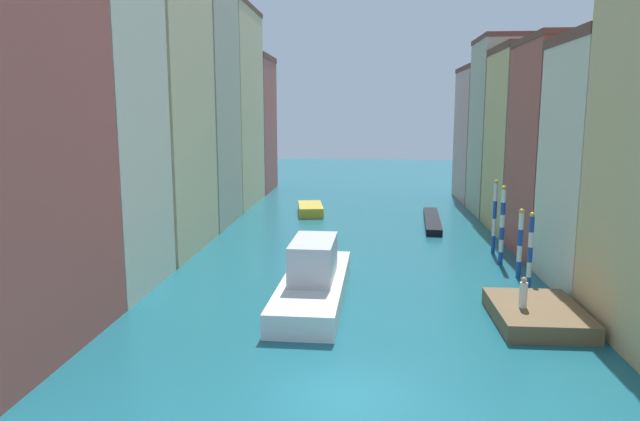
# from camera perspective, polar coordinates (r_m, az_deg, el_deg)

# --- Properties ---
(ground_plane) EXTENTS (154.00, 154.00, 0.00)m
(ground_plane) POSITION_cam_1_polar(r_m,az_deg,el_deg) (44.21, 3.56, -2.91)
(ground_plane) COLOR #196070
(building_left_1) EXTENTS (6.41, 7.46, 22.51)m
(building_left_1) POSITION_cam_1_polar(r_m,az_deg,el_deg) (33.47, -21.91, 11.85)
(building_left_1) COLOR beige
(building_left_1) RESTS_ON ground
(building_left_2) EXTENTS (6.41, 10.18, 22.28)m
(building_left_2) POSITION_cam_1_polar(r_m,az_deg,el_deg) (41.89, -16.28, 11.40)
(building_left_2) COLOR beige
(building_left_2) RESTS_ON ground
(building_left_3) EXTENTS (6.41, 8.87, 22.25)m
(building_left_3) POSITION_cam_1_polar(r_m,az_deg,el_deg) (51.16, -12.36, 11.14)
(building_left_3) COLOR #BCB299
(building_left_3) RESTS_ON ground
(building_left_4) EXTENTS (6.41, 12.11, 20.10)m
(building_left_4) POSITION_cam_1_polar(r_m,az_deg,el_deg) (61.35, -9.44, 9.93)
(building_left_4) COLOR beige
(building_left_4) RESTS_ON ground
(building_left_5) EXTENTS (6.41, 9.68, 16.23)m
(building_left_5) POSITION_cam_1_polar(r_m,az_deg,el_deg) (72.06, -7.30, 8.38)
(building_left_5) COLOR #B25147
(building_left_5) RESTS_ON ground
(building_right_1) EXTENTS (6.41, 7.33, 13.67)m
(building_right_1) POSITION_cam_1_polar(r_m,az_deg,el_deg) (34.89, 27.05, 4.09)
(building_right_1) COLOR beige
(building_right_1) RESTS_ON ground
(building_right_2) EXTENTS (6.41, 7.88, 14.39)m
(building_right_2) POSITION_cam_1_polar(r_m,az_deg,el_deg) (42.06, 23.11, 5.62)
(building_right_2) COLOR #B25147
(building_right_2) RESTS_ON ground
(building_right_3) EXTENTS (6.41, 8.05, 14.75)m
(building_right_3) POSITION_cam_1_polar(r_m,az_deg,el_deg) (49.93, 20.13, 6.52)
(building_right_3) COLOR #DBB77A
(building_right_3) RESTS_ON ground
(building_right_4) EXTENTS (6.41, 7.57, 16.36)m
(building_right_4) POSITION_cam_1_polar(r_m,az_deg,el_deg) (57.81, 18.01, 7.77)
(building_right_4) COLOR #BCB299
(building_right_4) RESTS_ON ground
(building_right_5) EXTENTS (6.41, 9.47, 14.38)m
(building_right_5) POSITION_cam_1_polar(r_m,az_deg,el_deg) (66.42, 16.21, 7.18)
(building_right_5) COLOR tan
(building_right_5) RESTS_ON ground
(waterfront_dock) EXTENTS (3.92, 5.48, 0.79)m
(waterfront_dock) POSITION_cam_1_polar(r_m,az_deg,el_deg) (28.98, 20.44, -9.46)
(waterfront_dock) COLOR brown
(waterfront_dock) RESTS_ON ground
(person_on_dock) EXTENTS (0.36, 0.36, 1.44)m
(person_on_dock) POSITION_cam_1_polar(r_m,az_deg,el_deg) (28.19, 19.26, -7.67)
(person_on_dock) COLOR white
(person_on_dock) RESTS_ON waterfront_dock
(mooring_pole_0) EXTENTS (0.28, 0.28, 4.35)m
(mooring_pole_0) POSITION_cam_1_polar(r_m,az_deg,el_deg) (33.11, 19.86, -3.80)
(mooring_pole_0) COLOR #1E479E
(mooring_pole_0) RESTS_ON ground
(mooring_pole_1) EXTENTS (0.31, 0.31, 4.09)m
(mooring_pole_1) POSITION_cam_1_polar(r_m,az_deg,el_deg) (35.80, 18.96, -2.98)
(mooring_pole_1) COLOR #1E479E
(mooring_pole_1) RESTS_ON ground
(mooring_pole_2) EXTENTS (0.32, 0.32, 5.04)m
(mooring_pole_2) POSITION_cam_1_polar(r_m,az_deg,el_deg) (38.53, 17.38, -1.30)
(mooring_pole_2) COLOR #1E479E
(mooring_pole_2) RESTS_ON ground
(mooring_pole_3) EXTENTS (0.28, 0.28, 5.06)m
(mooring_pole_3) POSITION_cam_1_polar(r_m,az_deg,el_deg) (41.41, 16.70, -0.53)
(mooring_pole_3) COLOR #1E479E
(mooring_pole_3) RESTS_ON ground
(vaporetto_white) EXTENTS (3.46, 11.82, 3.13)m
(vaporetto_white) POSITION_cam_1_polar(r_m,az_deg,el_deg) (30.30, -0.64, -6.71)
(vaporetto_white) COLOR white
(vaporetto_white) RESTS_ON ground
(gondola_black) EXTENTS (2.09, 11.03, 0.55)m
(gondola_black) POSITION_cam_1_polar(r_m,az_deg,el_deg) (51.49, 10.90, -0.97)
(gondola_black) COLOR black
(gondola_black) RESTS_ON ground
(motorboat_0) EXTENTS (2.93, 5.68, 0.89)m
(motorboat_0) POSITION_cam_1_polar(r_m,az_deg,el_deg) (55.47, -0.95, 0.14)
(motorboat_0) COLOR gold
(motorboat_0) RESTS_ON ground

